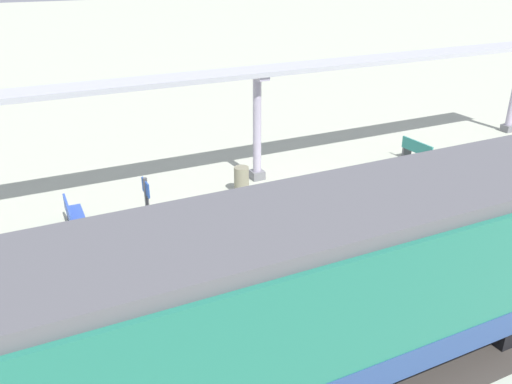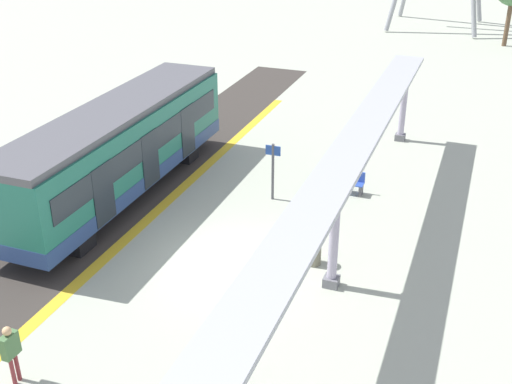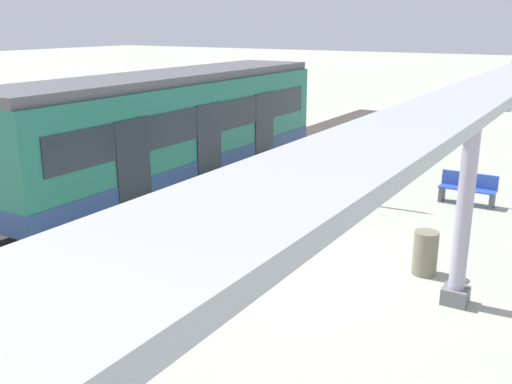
{
  "view_description": "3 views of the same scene",
  "coord_description": "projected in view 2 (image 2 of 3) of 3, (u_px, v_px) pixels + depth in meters",
  "views": [
    {
      "loc": [
        -11.7,
        7.37,
        7.07
      ],
      "look_at": [
        -0.25,
        1.77,
        1.33
      ],
      "focal_mm": 36.99,
      "sensor_mm": 36.0,
      "label": 1
    },
    {
      "loc": [
        6.84,
        -15.43,
        10.77
      ],
      "look_at": [
        0.1,
        2.44,
        1.34
      ],
      "focal_mm": 44.9,
      "sensor_mm": 36.0,
      "label": 2
    },
    {
      "loc": [
        5.24,
        -9.92,
        4.83
      ],
      "look_at": [
        -0.39,
        -0.68,
        1.65
      ],
      "focal_mm": 40.61,
      "sensor_mm": 36.0,
      "label": 3
    }
  ],
  "objects": [
    {
      "name": "platform_info_sign",
      "position": [
        273.0,
        166.0,
        23.22
      ],
      "size": [
        0.56,
        0.1,
        2.2
      ],
      "color": "#4C4C51",
      "rests_on": "ground"
    },
    {
      "name": "bench_near_end",
      "position": [
        344.0,
        181.0,
        24.16
      ],
      "size": [
        1.51,
        0.46,
        0.86
      ],
      "color": "#2E4DAC",
      "rests_on": "ground"
    },
    {
      "name": "canopy_pillar_third",
      "position": [
        404.0,
        102.0,
        28.31
      ],
      "size": [
        1.1,
        0.44,
        3.61
      ],
      "color": "slate",
      "rests_on": "ground"
    },
    {
      "name": "trash_bin",
      "position": [
        313.0,
        251.0,
        19.64
      ],
      "size": [
        0.48,
        0.48,
        0.89
      ],
      "primitive_type": "cylinder",
      "color": "#746F5A",
      "rests_on": "ground"
    },
    {
      "name": "ground_plane",
      "position": [
        225.0,
        263.0,
        19.88
      ],
      "size": [
        176.0,
        176.0,
        0.0
      ],
      "primitive_type": "plane",
      "color": "#A8AE9A"
    },
    {
      "name": "passenger_waiting_near_edge",
      "position": [
        11.0,
        348.0,
        14.75
      ],
      "size": [
        0.22,
        0.47,
        1.61
      ],
      "color": "maroon",
      "rests_on": "ground"
    },
    {
      "name": "train_near_carriage",
      "position": [
        119.0,
        151.0,
        23.26
      ],
      "size": [
        2.65,
        12.16,
        3.48
      ],
      "color": "#1E6B57",
      "rests_on": "ground"
    },
    {
      "name": "trackbed",
      "position": [
        77.0,
        232.0,
        21.6
      ],
      "size": [
        3.2,
        43.65,
        0.01
      ],
      "primitive_type": "cube",
      "color": "#38332D",
      "rests_on": "ground"
    },
    {
      "name": "tactile_edge_strip",
      "position": [
        124.0,
        241.0,
        21.03
      ],
      "size": [
        0.41,
        31.65,
        0.01
      ],
      "primitive_type": "cube",
      "color": "gold",
      "rests_on": "ground"
    },
    {
      "name": "canopy_beam",
      "position": [
        339.0,
        170.0,
        17.17
      ],
      "size": [
        1.2,
        25.38,
        0.16
      ],
      "primitive_type": "cube",
      "color": "#A8AAB2",
      "rests_on": "canopy_pillar_nearest"
    },
    {
      "name": "canopy_pillar_second",
      "position": [
        334.0,
        231.0,
        17.95
      ],
      "size": [
        1.1,
        0.44,
        3.61
      ],
      "color": "slate",
      "rests_on": "ground"
    }
  ]
}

